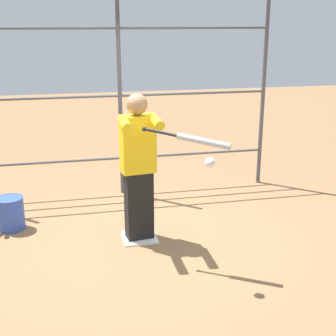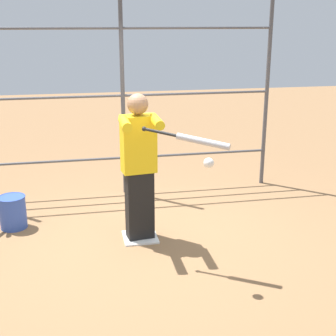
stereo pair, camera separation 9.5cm
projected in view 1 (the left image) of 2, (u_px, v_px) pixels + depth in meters
The scene contains 7 objects.
ground_plane at pixel (140, 238), 5.56m from camera, with size 24.00×24.00×0.00m, color olive.
home_plate at pixel (140, 237), 5.56m from camera, with size 0.40×0.40×0.02m.
fence_backstop at pixel (120, 96), 6.62m from camera, with size 4.41×0.06×2.92m.
batter at pixel (138, 164), 5.27m from camera, with size 0.44×0.61×1.72m.
baseball_bat_swinging at pixel (196, 140), 4.54m from camera, with size 0.79×0.54×0.16m.
softball_in_flight at pixel (210, 163), 4.29m from camera, with size 0.10×0.10×0.10m.
bat_bucket at pixel (8, 212), 5.74m from camera, with size 0.66×0.34×0.83m.
Camera 1 is at (0.76, 5.01, 2.47)m, focal length 50.00 mm.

